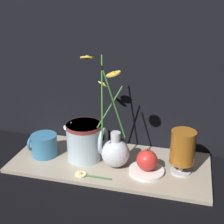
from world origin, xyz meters
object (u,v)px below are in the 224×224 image
at_px(vase_with_flowers, 115,149).
at_px(tea_glass, 183,148).
at_px(ceramic_pitcher, 85,140).
at_px(orange_fruit, 147,160).
at_px(yellow_mug, 44,145).

xyz_separation_m(vase_with_flowers, tea_glass, (0.21, 0.02, 0.03)).
xyz_separation_m(ceramic_pitcher, orange_fruit, (0.22, -0.04, -0.03)).
relative_size(vase_with_flowers, yellow_mug, 3.71).
height_order(vase_with_flowers, yellow_mug, vase_with_flowers).
xyz_separation_m(yellow_mug, orange_fruit, (0.36, -0.02, 0.01)).
bearing_deg(yellow_mug, ceramic_pitcher, 6.72).
bearing_deg(tea_glass, ceramic_pitcher, 178.44).
bearing_deg(orange_fruit, vase_with_flowers, 173.00).
bearing_deg(orange_fruit, tea_glass, 15.03).
distance_m(vase_with_flowers, yellow_mug, 0.26).
bearing_deg(yellow_mug, vase_with_flowers, -1.44).
relative_size(ceramic_pitcher, tea_glass, 1.01).
distance_m(yellow_mug, tea_glass, 0.47).
bearing_deg(ceramic_pitcher, yellow_mug, -173.28).
bearing_deg(tea_glass, yellow_mug, -178.95).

